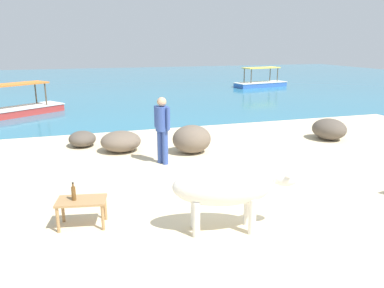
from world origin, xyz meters
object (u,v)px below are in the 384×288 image
Objects in this scene: low_bench_table at (82,204)px; person_standing at (162,125)px; boat_blue at (261,83)px; bottle at (74,193)px; boat_red at (18,108)px; cow at (227,186)px.

low_bench_table is 0.51× the size of person_standing.
person_standing reaches higher than boat_blue.
bottle is (-0.10, 0.01, 0.20)m from low_bench_table.
person_standing is 9.07m from boat_red.
boat_red is at bearing 122.74° from cow.
boat_blue is at bearing 24.62° from person_standing.
boat_blue is at bearing 65.55° from low_bench_table.
boat_blue reaches higher than cow.
cow is at bearing -129.22° from boat_blue.
bottle is 20.72m from boat_blue.
cow is 0.54× the size of boat_red.
bottle is at bearing -135.76° from boat_blue.
boat_red is at bearing -166.90° from boat_blue.
bottle reaches higher than low_bench_table.
person_standing is at bearing 82.64° from boat_red.
person_standing reaches higher than boat_red.
low_bench_table is 20.67m from boat_blue.
bottle is at bearing -157.05° from person_standing.
bottle is at bearing 171.57° from cow.
person_standing is (1.95, 2.75, 0.57)m from low_bench_table.
boat_red is (-14.19, -6.14, 0.00)m from boat_blue.
low_bench_table is (-2.14, 0.81, -0.36)m from cow.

